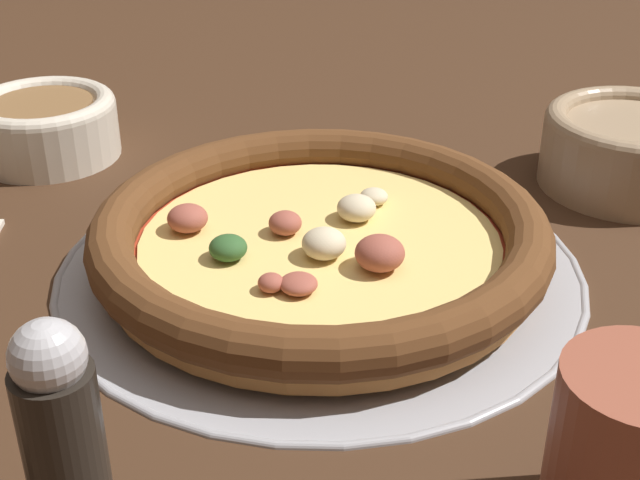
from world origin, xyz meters
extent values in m
plane|color=#3D2616|center=(0.00, 0.00, 0.00)|extent=(3.00, 3.00, 0.00)
cylinder|color=#9E9EA3|center=(0.00, 0.00, 0.00)|extent=(0.35, 0.35, 0.00)
torus|color=#9E9EA3|center=(0.00, 0.00, 0.00)|extent=(0.36, 0.36, 0.01)
cylinder|color=#BC7F42|center=(0.00, 0.00, 0.01)|extent=(0.29, 0.29, 0.01)
torus|color=#563319|center=(0.00, 0.00, 0.03)|extent=(0.31, 0.31, 0.03)
cylinder|color=#B7381E|center=(0.00, 0.00, 0.02)|extent=(0.26, 0.26, 0.00)
cylinder|color=#EAC670|center=(0.00, 0.00, 0.02)|extent=(0.24, 0.24, 0.00)
ellipsoid|color=#994C3D|center=(0.09, 0.02, 0.03)|extent=(0.04, 0.04, 0.02)
ellipsoid|color=#994C3D|center=(-0.01, 0.07, 0.03)|extent=(0.03, 0.03, 0.01)
ellipsoid|color=beige|center=(-0.02, -0.06, 0.03)|extent=(0.02, 0.02, 0.01)
ellipsoid|color=#994C3D|center=(-0.05, 0.02, 0.04)|extent=(0.04, 0.04, 0.02)
ellipsoid|color=#994C3D|center=(0.02, 0.00, 0.03)|extent=(0.03, 0.03, 0.02)
ellipsoid|color=#994C3D|center=(0.01, 0.07, 0.03)|extent=(0.02, 0.02, 0.01)
ellipsoid|color=beige|center=(-0.01, 0.02, 0.03)|extent=(0.04, 0.04, 0.02)
ellipsoid|color=#2D5628|center=(0.05, 0.04, 0.03)|extent=(0.03, 0.03, 0.02)
ellipsoid|color=beige|center=(-0.02, -0.03, 0.03)|extent=(0.04, 0.04, 0.02)
cylinder|color=#9E8466|center=(-0.19, -0.21, 0.03)|extent=(0.14, 0.14, 0.05)
torus|color=#9E8466|center=(-0.19, -0.21, 0.05)|extent=(0.14, 0.14, 0.02)
cylinder|color=beige|center=(0.29, -0.11, 0.02)|extent=(0.12, 0.12, 0.05)
torus|color=beige|center=(0.29, -0.11, 0.05)|extent=(0.12, 0.12, 0.02)
cylinder|color=brown|center=(0.29, -0.11, 0.05)|extent=(0.09, 0.09, 0.00)
cylinder|color=brown|center=(-0.20, 0.17, 0.04)|extent=(0.07, 0.07, 0.09)
cylinder|color=black|center=(0.03, 0.26, 0.05)|extent=(0.04, 0.04, 0.09)
sphere|color=#B2B2B7|center=(0.03, 0.26, 0.10)|extent=(0.03, 0.03, 0.03)
camera|label=1|loc=(-0.17, 0.50, 0.32)|focal=50.00mm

